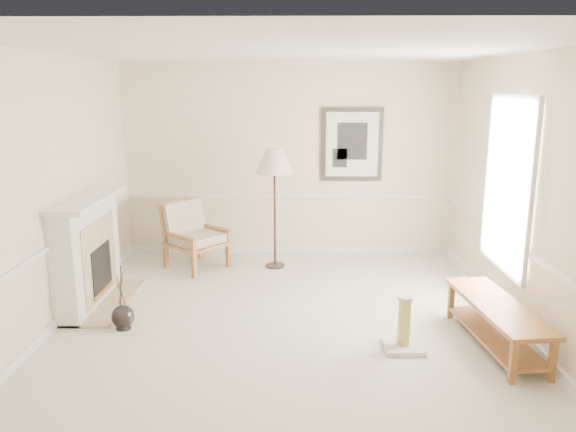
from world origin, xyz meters
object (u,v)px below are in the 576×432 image
object	(u,v)px
armchair	(192,232)
floor_lamp	(275,164)
bench	(496,318)
floor_vase	(123,317)
scratching_post	(404,332)

from	to	relation	value
armchair	floor_lamp	world-z (taller)	floor_lamp
armchair	bench	bearing A→B (deg)	-85.12
floor_vase	scratching_post	distance (m)	2.96
floor_vase	floor_lamp	world-z (taller)	floor_lamp
armchair	scratching_post	bearing A→B (deg)	-94.63
floor_vase	floor_lamp	bearing A→B (deg)	54.33
armchair	bench	xyz separation A→B (m)	(3.50, -2.53, -0.21)
floor_vase	armchair	xyz separation A→B (m)	(0.36, 2.18, 0.38)
scratching_post	bench	bearing A→B (deg)	4.59
armchair	scratching_post	world-z (taller)	armchair
floor_vase	scratching_post	bearing A→B (deg)	-8.20
floor_lamp	scratching_post	size ratio (longest dim) A/B	3.10
floor_lamp	bench	size ratio (longest dim) A/B	1.05
bench	scratching_post	size ratio (longest dim) A/B	2.95
floor_lamp	bench	bearing A→B (deg)	-47.50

